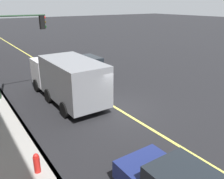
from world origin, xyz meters
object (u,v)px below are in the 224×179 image
truck_gray (67,78)px  traffic_light_mast (14,40)px  fire_hydrant (37,165)px  car_black (89,64)px

truck_gray → traffic_light_mast: (2.49, 2.40, 2.28)m
truck_gray → fire_hydrant: 7.27m
truck_gray → fire_hydrant: truck_gray is taller
traffic_light_mast → fire_hydrant: 9.26m
car_black → truck_gray: size_ratio=0.64×
truck_gray → traffic_light_mast: traffic_light_mast is taller
car_black → truck_gray: 6.70m
car_black → fire_hydrant: bearing=143.2°
car_black → fire_hydrant: size_ratio=4.96×
car_black → truck_gray: (-5.07, 4.31, 0.76)m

